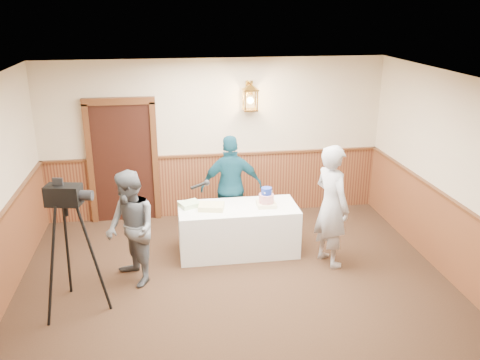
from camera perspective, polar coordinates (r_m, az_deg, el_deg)
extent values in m
plane|color=#321F13|center=(6.37, 0.75, -15.89)|extent=(7.00, 7.00, 0.00)
cube|color=beige|center=(8.97, -2.86, 4.61)|extent=(6.00, 0.02, 2.80)
cube|color=white|center=(5.28, 0.89, 9.79)|extent=(6.00, 7.00, 0.02)
cube|color=#512517|center=(9.20, -2.76, -0.54)|extent=(5.98, 0.04, 1.10)
cube|color=#522B15|center=(9.01, -2.81, 2.84)|extent=(5.98, 0.07, 0.04)
cube|color=black|center=(9.01, -12.97, 1.88)|extent=(1.00, 0.06, 2.10)
cube|color=white|center=(7.84, -0.22, -5.57)|extent=(1.80, 0.80, 0.75)
cube|color=#F5ECB8|center=(7.73, 2.96, -2.72)|extent=(0.29, 0.29, 0.06)
cylinder|color=red|center=(7.69, 2.97, -2.06)|extent=(0.23, 0.23, 0.13)
cylinder|color=navy|center=(7.65, 2.99, -1.24)|extent=(0.16, 0.16, 0.10)
cube|color=#FCF297|center=(7.61, -3.24, -3.00)|extent=(0.42, 0.36, 0.08)
cube|color=#A9D596|center=(7.73, -5.66, -2.73)|extent=(0.37, 0.34, 0.07)
imported|color=#585B60|center=(6.99, -12.16, -5.40)|extent=(0.89, 0.97, 1.60)
cylinder|color=black|center=(7.13, -4.71, -0.64)|extent=(0.23, 0.11, 0.09)
sphere|color=black|center=(7.17, -3.75, -0.30)|extent=(0.08, 0.08, 0.08)
imported|color=#A8A8AF|center=(7.43, 10.24, -2.87)|extent=(0.63, 0.77, 1.81)
imported|color=#113E4F|center=(8.21, -0.97, -0.77)|extent=(1.00, 0.42, 1.70)
cube|color=black|center=(6.30, -19.20, -1.61)|extent=(0.44, 0.30, 0.24)
cylinder|color=black|center=(6.21, -16.95, -1.67)|extent=(0.18, 0.15, 0.12)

